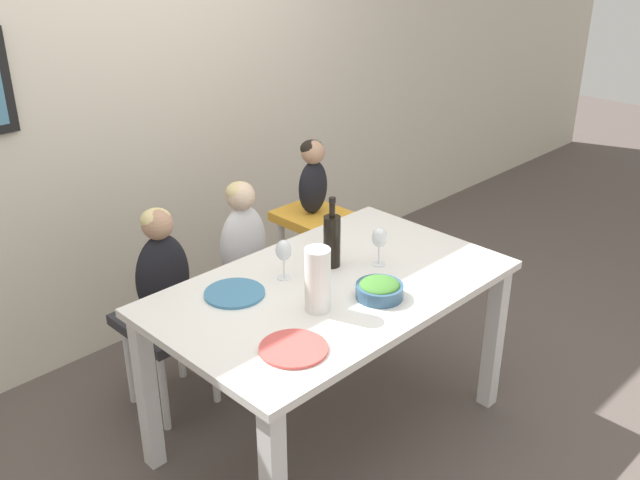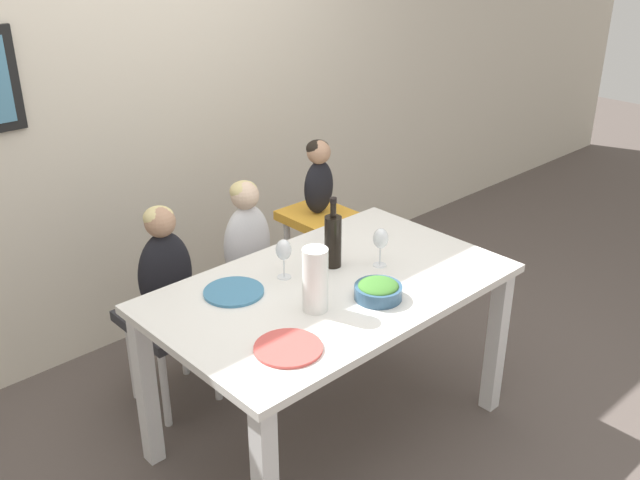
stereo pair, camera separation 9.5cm
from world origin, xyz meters
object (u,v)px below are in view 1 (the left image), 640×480
object	(u,v)px
chair_right_highchair	(313,239)
paper_towel_roll	(318,280)
person_baby_right	(313,174)
wine_glass_far	(284,251)
chair_far_center	(246,296)
person_child_center	(243,235)
person_child_left	(162,265)
dinner_plate_front_left	(294,349)
chair_far_left	(169,331)
dinner_plate_back_left	(235,293)
salad_bowl_large	(380,289)
wine_glass_near	(379,239)
wine_bottle	(332,239)

from	to	relation	value
chair_right_highchair	paper_towel_roll	xyz separation A→B (m)	(-0.76, -0.80, 0.34)
person_baby_right	paper_towel_roll	bearing A→B (deg)	-133.58
wine_glass_far	chair_far_center	bearing A→B (deg)	69.31
person_child_center	person_child_left	bearing A→B (deg)	180.00
person_baby_right	dinner_plate_front_left	size ratio (longest dim) A/B	1.62
chair_far_left	person_baby_right	bearing A→B (deg)	0.07
dinner_plate_front_left	chair_far_center	bearing A→B (deg)	60.21
person_child_left	person_baby_right	xyz separation A→B (m)	(0.95, 0.00, 0.19)
chair_far_left	dinner_plate_back_left	world-z (taller)	dinner_plate_back_left
person_child_center	dinner_plate_front_left	bearing A→B (deg)	-119.77
chair_far_center	salad_bowl_large	world-z (taller)	salad_bowl_large
wine_glass_near	salad_bowl_large	xyz separation A→B (m)	(-0.22, -0.19, -0.09)
paper_towel_roll	wine_glass_far	distance (m)	0.30
person_baby_right	wine_glass_far	size ratio (longest dim) A/B	2.28
chair_far_left	person_child_center	bearing A→B (deg)	0.09
person_child_center	dinner_plate_back_left	distance (m)	0.65
chair_right_highchair	person_child_left	distance (m)	0.97
salad_bowl_large	dinner_plate_front_left	distance (m)	0.51
chair_far_center	dinner_plate_front_left	bearing A→B (deg)	-119.79
dinner_plate_back_left	chair_far_left	bearing A→B (deg)	94.22
wine_glass_far	dinner_plate_front_left	world-z (taller)	wine_glass_far
person_baby_right	wine_bottle	bearing A→B (deg)	-128.04
person_child_center	dinner_plate_front_left	world-z (taller)	person_child_center
chair_right_highchair	person_baby_right	world-z (taller)	person_baby_right
chair_far_center	salad_bowl_large	bearing A→B (deg)	-92.13
person_child_left	dinner_plate_back_left	distance (m)	0.48
salad_bowl_large	chair_right_highchair	bearing A→B (deg)	60.28
chair_far_left	person_child_left	xyz separation A→B (m)	(0.00, 0.00, 0.34)
chair_far_left	wine_glass_far	xyz separation A→B (m)	(0.27, -0.51, 0.50)
dinner_plate_front_left	wine_glass_near	bearing A→B (deg)	17.26
chair_right_highchair	chair_far_center	bearing A→B (deg)	180.00
chair_right_highchair	person_child_left	bearing A→B (deg)	179.96
chair_right_highchair	person_baby_right	distance (m)	0.38
chair_right_highchair	person_child_left	size ratio (longest dim) A/B	1.33
paper_towel_roll	dinner_plate_back_left	distance (m)	0.38
chair_far_center	chair_right_highchair	distance (m)	0.51
dinner_plate_front_left	wine_glass_far	bearing A→B (deg)	51.09
chair_far_left	person_baby_right	xyz separation A→B (m)	(0.95, 0.00, 0.54)
chair_far_left	salad_bowl_large	bearing A→B (deg)	-64.40
wine_bottle	dinner_plate_front_left	world-z (taller)	wine_bottle
wine_bottle	dinner_plate_back_left	xyz separation A→B (m)	(-0.47, 0.10, -0.12)
dinner_plate_front_left	person_child_left	bearing A→B (deg)	85.77
salad_bowl_large	wine_glass_far	bearing A→B (deg)	112.16
wine_bottle	paper_towel_roll	distance (m)	0.38
paper_towel_roll	dinner_plate_front_left	bearing A→B (deg)	-151.70
salad_bowl_large	dinner_plate_front_left	xyz separation A→B (m)	(-0.51, -0.03, -0.03)
person_baby_right	dinner_plate_front_left	xyz separation A→B (m)	(-1.02, -0.94, -0.16)
person_child_center	paper_towel_roll	bearing A→B (deg)	-109.12
paper_towel_roll	salad_bowl_large	xyz separation A→B (m)	(0.24, -0.11, -0.09)
chair_far_center	person_child_center	world-z (taller)	person_child_center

